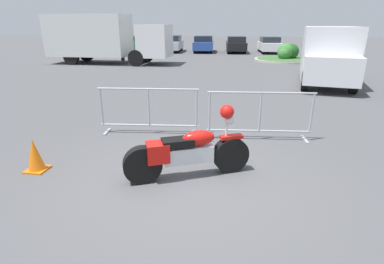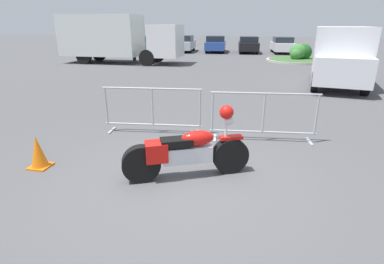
{
  "view_description": "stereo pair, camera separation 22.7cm",
  "coord_description": "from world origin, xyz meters",
  "px_view_note": "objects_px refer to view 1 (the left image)",
  "views": [
    {
      "loc": [
        0.76,
        -4.21,
        2.41
      ],
      "look_at": [
        -0.0,
        0.6,
        0.65
      ],
      "focal_mm": 28.0,
      "sensor_mm": 36.0,
      "label": 1
    },
    {
      "loc": [
        0.98,
        -4.16,
        2.41
      ],
      "look_at": [
        -0.0,
        0.6,
        0.65
      ],
      "focal_mm": 28.0,
      "sensor_mm": 36.0,
      "label": 2
    }
  ],
  "objects_px": {
    "motorcycle": "(188,151)",
    "delivery_van": "(328,54)",
    "box_truck": "(103,37)",
    "parked_car_silver": "(172,43)",
    "parked_car_tan": "(112,43)",
    "parked_car_black": "(236,44)",
    "parked_car_white": "(269,45)",
    "pedestrian": "(122,47)",
    "crowd_barrier_near": "(149,110)",
    "parked_car_green": "(142,43)",
    "traffic_cone": "(35,155)",
    "crowd_barrier_far": "(260,115)",
    "parked_car_blue": "(204,44)"
  },
  "relations": [
    {
      "from": "motorcycle",
      "to": "delivery_van",
      "type": "distance_m",
      "value": 10.21
    },
    {
      "from": "box_truck",
      "to": "parked_car_silver",
      "type": "xyz_separation_m",
      "value": [
        2.38,
        9.15,
        -0.91
      ]
    },
    {
      "from": "parked_car_tan",
      "to": "parked_car_black",
      "type": "distance_m",
      "value": 11.65
    },
    {
      "from": "parked_car_silver",
      "to": "box_truck",
      "type": "bearing_deg",
      "value": 161.15
    },
    {
      "from": "parked_car_white",
      "to": "pedestrian",
      "type": "xyz_separation_m",
      "value": [
        -10.49,
        -7.97,
        0.23
      ]
    },
    {
      "from": "parked_car_black",
      "to": "parked_car_white",
      "type": "height_order",
      "value": "parked_car_black"
    },
    {
      "from": "crowd_barrier_near",
      "to": "parked_car_green",
      "type": "height_order",
      "value": "parked_car_green"
    },
    {
      "from": "parked_car_green",
      "to": "parked_car_silver",
      "type": "distance_m",
      "value": 2.92
    },
    {
      "from": "parked_car_green",
      "to": "motorcycle",
      "type": "bearing_deg",
      "value": -164.6
    },
    {
      "from": "crowd_barrier_near",
      "to": "traffic_cone",
      "type": "distance_m",
      "value": 2.56
    },
    {
      "from": "parked_car_tan",
      "to": "delivery_van",
      "type": "bearing_deg",
      "value": -136.77
    },
    {
      "from": "motorcycle",
      "to": "pedestrian",
      "type": "distance_m",
      "value": 17.34
    },
    {
      "from": "parked_car_tan",
      "to": "traffic_cone",
      "type": "relative_size",
      "value": 7.21
    },
    {
      "from": "motorcycle",
      "to": "parked_car_tan",
      "type": "distance_m",
      "value": 26.16
    },
    {
      "from": "parked_car_white",
      "to": "crowd_barrier_far",
      "type": "bearing_deg",
      "value": 170.53
    },
    {
      "from": "crowd_barrier_near",
      "to": "parked_car_tan",
      "type": "relative_size",
      "value": 0.53
    },
    {
      "from": "motorcycle",
      "to": "parked_car_tan",
      "type": "xyz_separation_m",
      "value": [
        -11.33,
        23.58,
        0.26
      ]
    },
    {
      "from": "parked_car_tan",
      "to": "box_truck",
      "type": "bearing_deg",
      "value": -164.07
    },
    {
      "from": "crowd_barrier_far",
      "to": "parked_car_green",
      "type": "xyz_separation_m",
      "value": [
        -9.66,
        21.62,
        0.14
      ]
    },
    {
      "from": "motorcycle",
      "to": "parked_car_green",
      "type": "distance_m",
      "value": 25.02
    },
    {
      "from": "box_truck",
      "to": "parked_car_white",
      "type": "distance_m",
      "value": 14.64
    },
    {
      "from": "pedestrian",
      "to": "parked_car_black",
      "type": "bearing_deg",
      "value": -88.94
    },
    {
      "from": "crowd_barrier_far",
      "to": "parked_car_silver",
      "type": "height_order",
      "value": "parked_car_silver"
    },
    {
      "from": "crowd_barrier_near",
      "to": "parked_car_green",
      "type": "distance_m",
      "value": 22.78
    },
    {
      "from": "delivery_van",
      "to": "parked_car_green",
      "type": "distance_m",
      "value": 19.25
    },
    {
      "from": "parked_car_blue",
      "to": "parked_car_white",
      "type": "distance_m",
      "value": 5.82
    },
    {
      "from": "motorcycle",
      "to": "parked_car_black",
      "type": "xyz_separation_m",
      "value": [
        0.31,
        23.53,
        0.25
      ]
    },
    {
      "from": "parked_car_blue",
      "to": "parked_car_tan",
      "type": "bearing_deg",
      "value": 85.62
    },
    {
      "from": "pedestrian",
      "to": "parked_car_silver",
      "type": "bearing_deg",
      "value": -57.71
    },
    {
      "from": "delivery_van",
      "to": "crowd_barrier_near",
      "type": "bearing_deg",
      "value": -28.2
    },
    {
      "from": "parked_car_tan",
      "to": "traffic_cone",
      "type": "bearing_deg",
      "value": -164.19
    },
    {
      "from": "parked_car_silver",
      "to": "parked_car_blue",
      "type": "distance_m",
      "value": 2.92
    },
    {
      "from": "crowd_barrier_near",
      "to": "crowd_barrier_far",
      "type": "xyz_separation_m",
      "value": [
        2.49,
        0.0,
        0.0
      ]
    },
    {
      "from": "delivery_van",
      "to": "parked_car_blue",
      "type": "bearing_deg",
      "value": -144.54
    },
    {
      "from": "crowd_barrier_far",
      "to": "parked_car_tan",
      "type": "relative_size",
      "value": 0.53
    },
    {
      "from": "parked_car_tan",
      "to": "parked_car_silver",
      "type": "height_order",
      "value": "parked_car_silver"
    },
    {
      "from": "parked_car_tan",
      "to": "parked_car_white",
      "type": "distance_m",
      "value": 14.56
    },
    {
      "from": "parked_car_blue",
      "to": "traffic_cone",
      "type": "bearing_deg",
      "value": 175.62
    },
    {
      "from": "parked_car_white",
      "to": "pedestrian",
      "type": "bearing_deg",
      "value": 122.96
    },
    {
      "from": "parked_car_tan",
      "to": "pedestrian",
      "type": "xyz_separation_m",
      "value": [
        4.07,
        -7.85,
        0.21
      ]
    },
    {
      "from": "crowd_barrier_far",
      "to": "parked_car_blue",
      "type": "relative_size",
      "value": 0.53
    },
    {
      "from": "parked_car_blue",
      "to": "traffic_cone",
      "type": "xyz_separation_m",
      "value": [
        -0.05,
        -23.75,
        -0.43
      ]
    },
    {
      "from": "parked_car_tan",
      "to": "crowd_barrier_near",
      "type": "bearing_deg",
      "value": -159.27
    },
    {
      "from": "crowd_barrier_far",
      "to": "traffic_cone",
      "type": "relative_size",
      "value": 3.85
    },
    {
      "from": "motorcycle",
      "to": "parked_car_silver",
      "type": "bearing_deg",
      "value": 79.14
    },
    {
      "from": "parked_car_tan",
      "to": "parked_car_green",
      "type": "bearing_deg",
      "value": -94.78
    },
    {
      "from": "crowd_barrier_far",
      "to": "parked_car_black",
      "type": "height_order",
      "value": "parked_car_black"
    },
    {
      "from": "delivery_van",
      "to": "parked_car_tan",
      "type": "height_order",
      "value": "delivery_van"
    },
    {
      "from": "parked_car_white",
      "to": "traffic_cone",
      "type": "bearing_deg",
      "value": 161.93
    },
    {
      "from": "parked_car_silver",
      "to": "pedestrian",
      "type": "xyz_separation_m",
      "value": [
        -1.75,
        -7.64,
        0.19
      ]
    }
  ]
}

